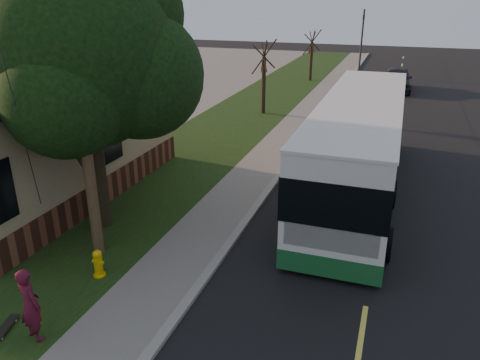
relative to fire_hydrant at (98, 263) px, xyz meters
name	(u,v)px	position (x,y,z in m)	size (l,w,h in m)	color
ground	(192,297)	(2.60, 0.00, -0.43)	(120.00, 120.00, 0.00)	black
road	(386,174)	(6.60, 10.00, -0.43)	(8.00, 80.00, 0.01)	black
curb	(289,162)	(2.60, 10.00, -0.37)	(0.25, 80.00, 0.12)	gray
sidewalk	(266,160)	(1.60, 10.00, -0.39)	(2.00, 80.00, 0.08)	slate
grass_verge	(193,152)	(-1.90, 10.00, -0.40)	(5.00, 80.00, 0.07)	black
building_lot	(18,132)	(-11.90, 10.00, -0.41)	(15.00, 80.00, 0.04)	slate
fire_hydrant	(98,263)	(0.00, 0.00, 0.00)	(0.32, 0.32, 0.74)	#EEB70C
utility_pole	(78,90)	(-0.71, 0.99, 4.20)	(2.86, 3.21, 9.07)	#473321
leafy_tree	(87,57)	(-1.57, 2.65, 4.73)	(6.30, 6.00, 7.80)	black
bare_tree_near	(264,78)	(-0.90, 18.00, 1.72)	(1.38, 1.21, 4.31)	black
bare_tree_far	(311,56)	(-0.40, 30.00, 1.57)	(1.38, 1.21, 4.03)	black
traffic_signal	(362,38)	(3.10, 34.00, 2.73)	(0.18, 0.22, 5.50)	#2D2D30
transit_bus	(359,144)	(5.58, 7.90, 1.39)	(2.91, 12.62, 3.41)	silver
skateboarder	(30,304)	(0.10, -2.42, 0.47)	(0.61, 0.40, 1.67)	#501023
skateboard_main	(6,327)	(-0.69, -2.44, -0.30)	(0.43, 0.86, 0.08)	black
dumpster	(15,172)	(-6.13, 3.80, 0.34)	(1.92, 1.67, 1.45)	#13331E
distant_car	(397,79)	(6.41, 28.34, 0.42)	(2.02, 5.01, 1.71)	black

